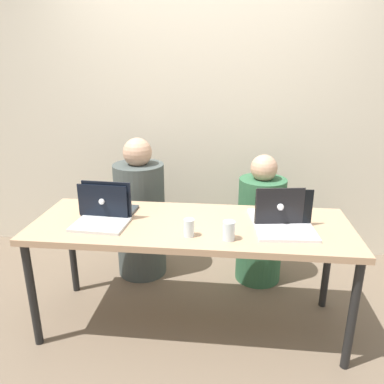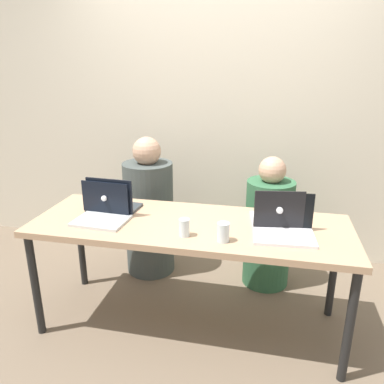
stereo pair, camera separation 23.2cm
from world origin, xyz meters
TOP-DOWN VIEW (x-y plane):
  - ground_plane at (0.00, 0.00)m, footprint 12.00×12.00m
  - back_wall at (0.00, 1.19)m, footprint 5.12×0.10m
  - desk at (0.00, 0.00)m, footprint 1.97×0.69m
  - person_on_left at (-0.48, 0.63)m, footprint 0.46×0.46m
  - person_on_right at (0.48, 0.63)m, footprint 0.43×0.43m
  - laptop_front_right at (0.56, -0.05)m, footprint 0.36×0.28m
  - laptop_back_left at (-0.55, 0.08)m, footprint 0.34×0.27m
  - laptop_back_right at (0.52, 0.09)m, footprint 0.32×0.30m
  - laptop_front_left at (-0.54, -0.05)m, footprint 0.33×0.29m
  - water_glass_right at (0.24, -0.21)m, footprint 0.07×0.07m
  - water_glass_center at (0.01, -0.19)m, footprint 0.06×0.06m

SIDE VIEW (x-z plane):
  - ground_plane at x=0.00m, z-range 0.00..0.00m
  - person_on_right at x=0.48m, z-range -0.06..0.98m
  - person_on_left at x=-0.48m, z-range -0.06..1.08m
  - desk at x=0.00m, z-range 0.31..1.05m
  - water_glass_center at x=0.01m, z-range 0.74..0.84m
  - water_glass_right at x=0.24m, z-range 0.74..0.84m
  - laptop_back_left at x=-0.55m, z-range 0.68..0.90m
  - laptop_front_right at x=0.56m, z-range 0.68..0.91m
  - laptop_front_left at x=-0.54m, z-range 0.67..0.92m
  - laptop_back_right at x=0.52m, z-range 0.67..0.92m
  - back_wall at x=0.00m, z-range 0.00..2.40m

